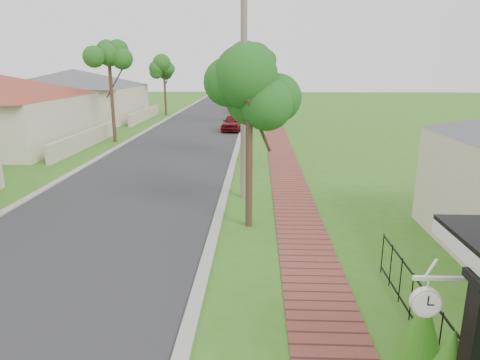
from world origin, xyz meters
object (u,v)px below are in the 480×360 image
(near_tree, at_px, (249,95))
(utility_pole, at_px, (244,84))
(station_clock, at_px, (427,300))
(parked_car_red, at_px, (234,122))
(parked_car_white, at_px, (242,107))

(near_tree, bearing_deg, utility_pole, 95.04)
(utility_pole, distance_m, station_clock, 11.16)
(parked_car_red, height_order, parked_car_white, parked_car_white)
(parked_car_white, xyz_separation_m, utility_pole, (1.22, -30.10, 3.52))
(parked_car_white, bearing_deg, near_tree, -88.39)
(parked_car_red, height_order, utility_pole, utility_pole)
(parked_car_red, xyz_separation_m, station_clock, (4.04, -28.01, 1.32))
(parked_car_white, relative_size, utility_pole, 0.49)
(parked_car_white, height_order, near_tree, near_tree)
(parked_car_red, relative_size, near_tree, 0.74)
(parked_car_white, bearing_deg, utility_pole, -88.63)
(utility_pole, bearing_deg, station_clock, -75.86)
(parked_car_white, distance_m, station_clock, 40.90)
(near_tree, relative_size, utility_pole, 0.61)
(utility_pole, bearing_deg, near_tree, -84.96)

